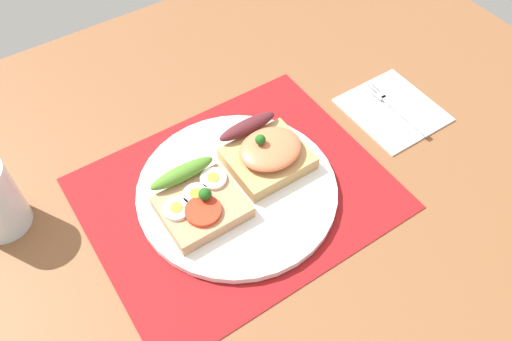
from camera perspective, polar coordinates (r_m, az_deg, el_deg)
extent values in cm
cube|color=brown|center=(69.16, -2.07, -3.36)|extent=(120.00, 90.00, 3.20)
cube|color=maroon|center=(67.73, -2.11, -2.52)|extent=(38.40, 31.12, 0.30)
cylinder|color=white|center=(67.18, -2.13, -2.18)|extent=(26.37, 26.37, 1.05)
cube|color=tan|center=(64.12, -6.05, -4.10)|extent=(10.15, 8.69, 1.93)
cylinder|color=red|center=(62.27, -5.94, -4.53)|extent=(4.48, 4.48, 0.60)
ellipsoid|color=#4B7F27|center=(65.25, -8.26, -0.29)|extent=(8.93, 2.20, 1.80)
sphere|color=#1E5919|center=(62.32, -5.76, -2.64)|extent=(1.60, 1.60, 1.60)
cylinder|color=white|center=(63.10, -9.03, -4.05)|extent=(3.38, 3.38, 0.50)
cylinder|color=yellow|center=(62.83, -9.07, -3.88)|extent=(1.52, 1.52, 0.16)
cylinder|color=white|center=(63.80, -6.71, -2.70)|extent=(3.38, 3.38, 0.50)
cylinder|color=yellow|center=(63.54, -6.74, -2.53)|extent=(1.52, 1.52, 0.16)
cylinder|color=white|center=(65.06, -4.80, -0.93)|extent=(3.38, 3.38, 0.50)
cylinder|color=yellow|center=(64.80, -4.81, -0.75)|extent=(1.52, 1.52, 0.16)
cube|color=tan|center=(68.37, 1.31, 1.33)|extent=(10.42, 9.02, 2.09)
ellipsoid|color=#E57249|center=(66.78, 1.63, 2.44)|extent=(8.54, 7.21, 2.04)
ellipsoid|color=#511D22|center=(69.59, -0.96, 4.94)|extent=(8.86, 2.20, 1.80)
sphere|color=#1E5919|center=(65.51, 0.49, 3.47)|extent=(1.40, 1.40, 1.40)
cube|color=white|center=(80.17, 15.18, 6.50)|extent=(12.64, 13.52, 0.60)
cube|color=#B7B7BC|center=(79.18, 16.29, 5.93)|extent=(0.80, 9.66, 0.32)
cube|color=#B7B7BC|center=(81.33, 13.87, 8.11)|extent=(1.50, 1.20, 0.32)
cube|color=#B7B7BC|center=(81.88, 12.60, 8.79)|extent=(0.32, 2.80, 0.32)
cube|color=#B7B7BC|center=(82.26, 12.94, 8.94)|extent=(0.32, 2.80, 0.32)
cube|color=#B7B7BC|center=(82.64, 13.27, 9.10)|extent=(0.32, 2.80, 0.32)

